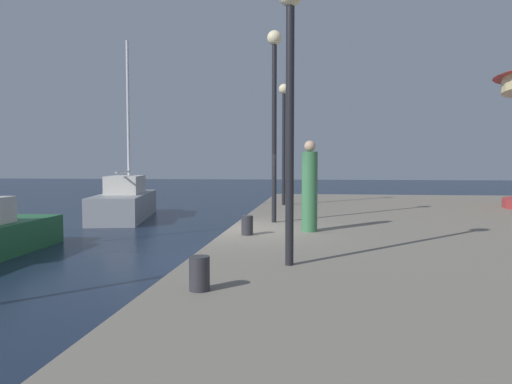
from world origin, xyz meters
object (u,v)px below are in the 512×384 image
at_px(lamp_post_mid_promenade, 274,94).
at_px(person_mid_promenade, 310,189).
at_px(lamp_post_far_end, 284,122).
at_px(bollard_center, 199,273).
at_px(sailboat_grey, 125,202).
at_px(lamp_post_near_edge, 290,71).
at_px(bollard_south, 247,225).

relative_size(lamp_post_mid_promenade, person_mid_promenade, 2.41).
bearing_deg(person_mid_promenade, lamp_post_far_end, 98.37).
relative_size(lamp_post_mid_promenade, bollard_center, 11.85).
distance_m(lamp_post_far_end, person_mid_promenade, 7.10).
height_order(sailboat_grey, person_mid_promenade, sailboat_grey).
xyz_separation_m(lamp_post_near_edge, bollard_south, (-1.02, 2.92, -2.58)).
relative_size(sailboat_grey, person_mid_promenade, 3.84).
height_order(lamp_post_near_edge, lamp_post_far_end, lamp_post_far_end).
distance_m(sailboat_grey, person_mid_promenade, 11.82).
distance_m(lamp_post_near_edge, bollard_center, 3.16).
relative_size(lamp_post_mid_promenade, lamp_post_far_end, 1.11).
relative_size(sailboat_grey, lamp_post_mid_promenade, 1.59).
relative_size(sailboat_grey, lamp_post_near_edge, 1.87).
bearing_deg(sailboat_grey, bollard_south, -56.01).
xyz_separation_m(bollard_center, bollard_south, (-0.06, 4.48, 0.00)).
xyz_separation_m(sailboat_grey, lamp_post_far_end, (6.73, -2.14, 3.02)).
distance_m(sailboat_grey, lamp_post_far_end, 7.68).
xyz_separation_m(lamp_post_mid_promenade, lamp_post_far_end, (-0.09, 5.18, -0.27)).
xyz_separation_m(lamp_post_mid_promenade, person_mid_promenade, (0.90, -1.56, -2.27)).
distance_m(sailboat_grey, lamp_post_mid_promenade, 10.53).
xyz_separation_m(lamp_post_mid_promenade, bollard_center, (-0.30, -6.74, -3.00)).
xyz_separation_m(sailboat_grey, bollard_south, (6.46, -9.58, 0.30)).
distance_m(lamp_post_mid_promenade, bollard_center, 7.38).
xyz_separation_m(lamp_post_near_edge, lamp_post_mid_promenade, (-0.65, 5.18, 0.42)).
bearing_deg(bollard_south, lamp_post_near_edge, -70.74).
relative_size(lamp_post_near_edge, person_mid_promenade, 2.05).
xyz_separation_m(lamp_post_near_edge, bollard_center, (-0.96, -1.56, -2.58)).
relative_size(bollard_center, person_mid_promenade, 0.20).
height_order(lamp_post_near_edge, bollard_south, lamp_post_near_edge).
relative_size(lamp_post_near_edge, bollard_south, 10.08).
height_order(lamp_post_far_end, bollard_south, lamp_post_far_end).
bearing_deg(person_mid_promenade, lamp_post_near_edge, -93.88).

